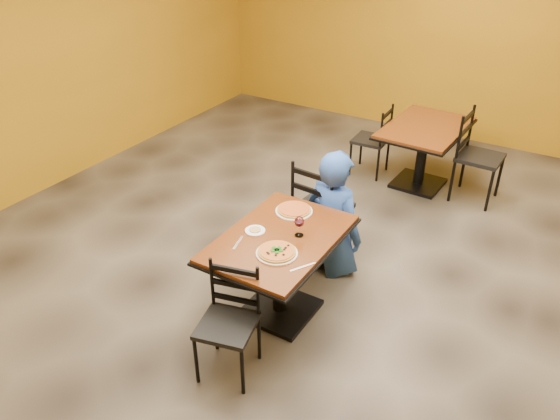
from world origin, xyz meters
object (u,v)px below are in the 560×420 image
Objects in this scene: table_main at (280,257)px; table_second at (424,142)px; plate_far at (294,211)px; pizza_far at (294,209)px; diner at (334,211)px; chair_main_near at (227,326)px; pizza_main at (277,251)px; plate_main at (277,253)px; wine_glass at (299,226)px; chair_second_right at (480,158)px; chair_second_left at (371,140)px; side_plate at (255,231)px; chair_main_far at (323,208)px.

table_main and table_second have the same top height.
plate_far is 1.11× the size of pizza_far.
chair_main_near is at bearing 99.44° from diner.
pizza_main is 0.62m from plate_far.
pizza_far reaches higher than plate_main.
plate_main is (0.10, -0.21, 0.20)m from table_main.
table_main is at bearing -143.10° from wine_glass.
chair_second_left is at bearing 92.10° from chair_second_right.
side_plate is (-0.44, -2.84, 0.20)m from table_second.
pizza_main reaches higher than side_plate.
chair_main_near reaches higher than pizza_main.
chair_main_far reaches higher than chair_main_near.
wine_glass is (0.04, -0.72, 0.25)m from diner.
pizza_far reaches higher than side_plate.
pizza_main is 0.92× the size of plate_far.
table_main is 4.39× the size of pizza_far.
table_second is at bearing 87.37° from pizza_main.
diner is 4.20× the size of pizza_far.
chair_second_left is 2.80× the size of plate_far.
table_main is 0.81m from diner.
chair_second_right reaches higher than side_plate.
wine_glass is at bearing -53.98° from plate_far.
plate_main is 1.11× the size of pizza_far.
chair_second_left is 4.81× the size of wine_glass.
chair_second_right reaches higher than pizza_far.
plate_far is (0.31, -2.42, 0.32)m from chair_second_left.
pizza_main and pizza_far have the same top height.
chair_main_far is 1.20m from pizza_main.
pizza_far is at bearing 75.26° from side_plate.
table_main is 0.44m from plate_far.
wine_glass reaches higher than pizza_main.
table_second is 6.98× the size of wine_glass.
table_second is 1.26× the size of chair_main_far.
diner is at bearing 91.26° from plate_main.
pizza_far is at bearing 108.23° from pizza_main.
chair_main_near is 0.94m from wine_glass.
plate_far is (-0.33, -2.42, 0.20)m from table_second.
side_plate reaches higher than table_second.
plate_main is (0.02, -1.02, 0.17)m from diner.
table_main is 4.33× the size of pizza_main.
chair_main_near reaches higher than pizza_far.
chair_second_left reaches higher than side_plate.
table_second is at bearing -82.94° from diner.
chair_second_right reaches higher than pizza_main.
table_main is 1.21× the size of chair_second_right.
chair_main_far is 0.62m from pizza_far.
side_plate is 0.36m from wine_glass.
plate_main is (0.08, 0.54, 0.33)m from chair_main_near.
chair_second_right is (1.29, 0.00, 0.07)m from chair_second_left.
chair_main_far reaches higher than pizza_main.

